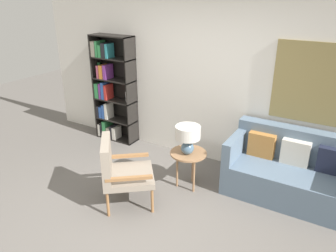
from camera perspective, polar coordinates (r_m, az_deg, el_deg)
The scene contains 7 objects.
ground_plane at distance 4.08m, azimuth -6.14°, elevation -16.90°, with size 14.00×14.00×0.00m, color #66605B.
wall_back at distance 5.04m, azimuth 7.38°, elevation 8.37°, with size 6.40×0.08×2.70m.
bookshelf at distance 5.97m, azimuth -9.98°, elevation 5.90°, with size 0.77×0.30×1.88m.
armchair at distance 4.20m, azimuth -8.56°, elevation -7.28°, with size 0.87×0.87×0.90m.
couch at distance 4.68m, azimuth 20.63°, elevation -7.57°, with size 1.63×0.82×0.88m.
side_table at distance 4.50m, azimuth 3.56°, elevation -5.30°, with size 0.50×0.50×0.54m.
table_lamp at distance 4.32m, azimuth 3.46°, elevation -1.69°, with size 0.34×0.34×0.40m.
Camera 1 is at (1.95, -2.46, 2.60)m, focal length 35.00 mm.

